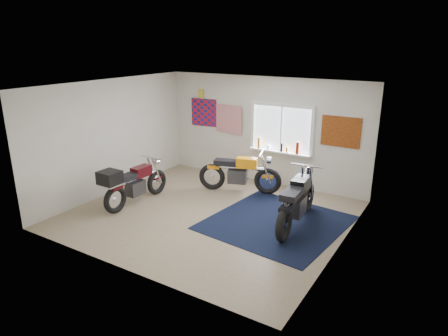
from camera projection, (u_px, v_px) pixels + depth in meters
The scene contains 10 objects.
ground at pixel (210, 214), 8.49m from camera, with size 5.50×5.50×0.00m, color #9E896B.
room_shell at pixel (209, 139), 7.99m from camera, with size 5.50×5.50×5.50m.
navy_rug at pixel (276, 222), 8.10m from camera, with size 2.50×2.60×0.01m, color black.
window_assembly at pixel (281, 132), 9.83m from camera, with size 1.66×0.17×1.26m.
oil_bottles at pixel (282, 147), 9.85m from camera, with size 1.12×0.09×0.30m.
flag_display at pixel (201, 94), 10.79m from camera, with size 1.60×0.10×1.17m.
triumph_poster at pixel (341, 132), 9.06m from camera, with size 0.90×0.03×0.70m, color #A54C14.
yellow_triumph at pixel (239, 174), 9.64m from camera, with size 1.97×0.84×1.03m.
black_chrome_bike at pixel (297, 202), 7.86m from camera, with size 0.66×2.18×1.12m.
maroon_tourer at pixel (132, 184), 8.83m from camera, with size 0.58×1.92×0.97m.
Camera 1 is at (4.33, -6.47, 3.55)m, focal length 32.00 mm.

